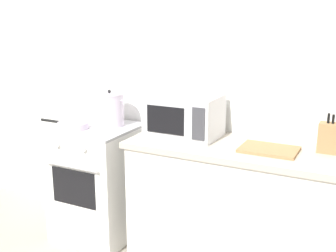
# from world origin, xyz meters

# --- Properties ---
(back_wall) EXTENTS (4.40, 0.10, 2.50)m
(back_wall) POSITION_xyz_m (0.30, 0.97, 1.25)
(back_wall) COLOR silver
(back_wall) RESTS_ON ground_plane
(lower_cabinet_right) EXTENTS (1.64, 0.56, 0.88)m
(lower_cabinet_right) POSITION_xyz_m (0.90, 0.62, 0.44)
(lower_cabinet_right) COLOR white
(lower_cabinet_right) RESTS_ON ground_plane
(countertop_right) EXTENTS (1.70, 0.60, 0.04)m
(countertop_right) POSITION_xyz_m (0.90, 0.62, 0.90)
(countertop_right) COLOR #ADA393
(countertop_right) RESTS_ON lower_cabinet_right
(stove) EXTENTS (0.60, 0.64, 0.92)m
(stove) POSITION_xyz_m (-0.35, 0.60, 0.46)
(stove) COLOR white
(stove) RESTS_ON ground_plane
(stock_pot) EXTENTS (0.31, 0.23, 0.29)m
(stock_pot) POSITION_xyz_m (-0.26, 0.68, 1.05)
(stock_pot) COLOR silver
(stock_pot) RESTS_ON stove
(frying_pan) EXTENTS (0.44, 0.24, 0.05)m
(frying_pan) POSITION_xyz_m (-0.48, 0.48, 0.95)
(frying_pan) COLOR silver
(frying_pan) RESTS_ON stove
(microwave) EXTENTS (0.50, 0.37, 0.30)m
(microwave) POSITION_xyz_m (0.38, 0.68, 1.07)
(microwave) COLOR silver
(microwave) RESTS_ON countertop_right
(cutting_board) EXTENTS (0.36, 0.26, 0.02)m
(cutting_board) POSITION_xyz_m (1.01, 0.60, 0.93)
(cutting_board) COLOR #997047
(cutting_board) RESTS_ON countertop_right
(knife_block) EXTENTS (0.13, 0.10, 0.25)m
(knife_block) POSITION_xyz_m (1.35, 0.74, 1.02)
(knife_block) COLOR #997047
(knife_block) RESTS_ON countertop_right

